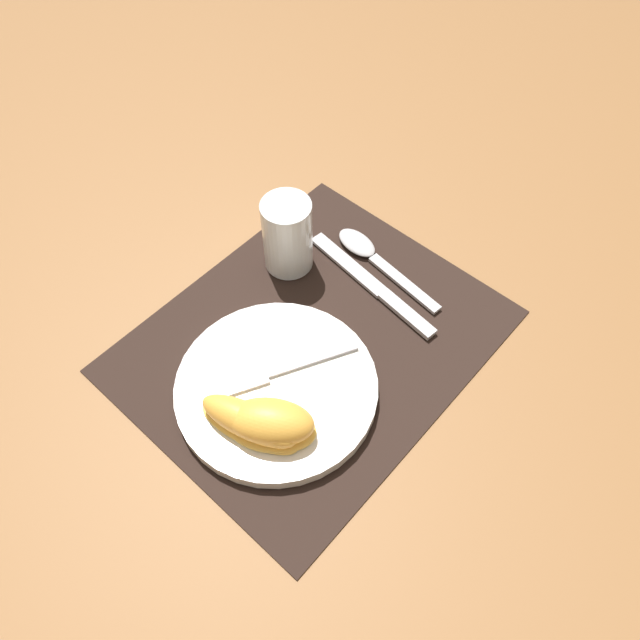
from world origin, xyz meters
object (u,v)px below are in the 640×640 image
at_px(spoon, 369,253).
at_px(juice_glass, 288,239).
at_px(knife, 374,286).
at_px(citrus_wedge_1, 271,423).
at_px(citrus_wedge_0, 249,422).
at_px(plate, 277,388).
at_px(fork, 273,371).

bearing_deg(spoon, juice_glass, 137.70).
bearing_deg(knife, spoon, 45.81).
height_order(juice_glass, knife, juice_glass).
bearing_deg(spoon, citrus_wedge_1, -162.31).
xyz_separation_m(knife, citrus_wedge_0, (-0.25, -0.03, 0.03)).
bearing_deg(citrus_wedge_0, knife, 6.65).
bearing_deg(juice_glass, plate, -140.68).
distance_m(spoon, citrus_wedge_0, 0.30).
bearing_deg(knife, plate, -176.29).
distance_m(knife, spoon, 0.05).
bearing_deg(juice_glass, fork, -142.35).
height_order(spoon, fork, fork).
relative_size(spoon, fork, 1.07).
relative_size(juice_glass, fork, 0.62).
xyz_separation_m(plate, juice_glass, (0.15, 0.12, 0.04)).
height_order(citrus_wedge_0, citrus_wedge_1, citrus_wedge_1).
bearing_deg(citrus_wedge_1, plate, 39.59).
height_order(spoon, citrus_wedge_0, citrus_wedge_0).
xyz_separation_m(knife, spoon, (0.04, 0.04, 0.00)).
xyz_separation_m(knife, citrus_wedge_1, (-0.24, -0.05, 0.03)).
xyz_separation_m(plate, knife, (0.19, 0.01, -0.01)).
bearing_deg(knife, citrus_wedge_0, -173.35).
height_order(spoon, citrus_wedge_1, citrus_wedge_1).
height_order(fork, citrus_wedge_0, citrus_wedge_0).
bearing_deg(plate, spoon, 12.59).
relative_size(juice_glass, citrus_wedge_1, 0.93).
xyz_separation_m(plate, spoon, (0.23, 0.05, -0.00)).
bearing_deg(fork, citrus_wedge_0, -155.18).
distance_m(spoon, fork, 0.22).
bearing_deg(citrus_wedge_1, knife, 11.58).
bearing_deg(knife, juice_glass, 110.45).
bearing_deg(juice_glass, knife, -69.55).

